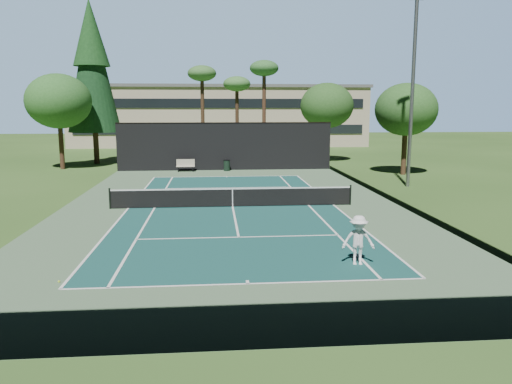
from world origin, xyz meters
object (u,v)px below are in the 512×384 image
(tennis_ball_b, at_px, (230,198))
(tennis_ball_c, at_px, (230,191))
(player, at_px, (358,240))
(tennis_ball_d, at_px, (139,191))
(trash_bin, at_px, (227,165))
(park_bench, at_px, (186,165))
(tennis_ball_a, at_px, (59,282))
(tennis_net, at_px, (233,197))

(tennis_ball_b, height_order, tennis_ball_c, tennis_ball_c)
(tennis_ball_c, bearing_deg, player, -75.88)
(tennis_ball_d, relative_size, trash_bin, 0.08)
(tennis_ball_c, xyz_separation_m, park_bench, (-3.32, 10.42, 0.51))
(tennis_ball_a, height_order, trash_bin, trash_bin)
(tennis_net, bearing_deg, player, -69.56)
(tennis_ball_a, bearing_deg, tennis_ball_c, 70.53)
(park_bench, bearing_deg, tennis_net, -77.82)
(tennis_ball_c, xyz_separation_m, trash_bin, (0.09, 10.54, 0.44))
(tennis_ball_a, bearing_deg, player, 5.89)
(player, xyz_separation_m, tennis_ball_d, (-9.53, 15.62, -0.81))
(tennis_ball_b, bearing_deg, player, -73.21)
(park_bench, bearing_deg, tennis_ball_a, -95.14)
(tennis_ball_c, relative_size, tennis_ball_d, 0.94)
(tennis_ball_a, height_order, tennis_ball_c, tennis_ball_a)
(tennis_ball_c, distance_m, trash_bin, 10.55)
(tennis_ball_b, xyz_separation_m, trash_bin, (0.18, 12.76, 0.45))
(tennis_net, xyz_separation_m, tennis_ball_b, (-0.07, 2.66, -0.52))
(tennis_ball_a, distance_m, park_bench, 26.67)
(tennis_ball_b, height_order, park_bench, park_bench)
(park_bench, height_order, trash_bin, park_bench)
(tennis_net, height_order, tennis_ball_a, tennis_net)
(tennis_net, xyz_separation_m, park_bench, (-3.30, 15.30, -0.01))
(park_bench, bearing_deg, player, -74.42)
(tennis_ball_a, bearing_deg, tennis_ball_b, 68.01)
(tennis_ball_d, xyz_separation_m, trash_bin, (5.81, 10.07, 0.44))
(tennis_ball_a, xyz_separation_m, tennis_ball_b, (5.62, 13.91, -0.00))
(park_bench, xyz_separation_m, trash_bin, (3.41, 0.12, -0.07))
(player, xyz_separation_m, tennis_ball_c, (-3.81, 15.15, -0.81))
(park_bench, bearing_deg, trash_bin, 1.98)
(player, relative_size, tennis_ball_d, 23.37)
(player, relative_size, park_bench, 1.12)
(tennis_ball_c, bearing_deg, tennis_ball_d, 175.31)
(tennis_ball_c, xyz_separation_m, tennis_ball_d, (-5.72, 0.47, 0.00))
(tennis_ball_c, height_order, tennis_ball_d, tennis_ball_d)
(tennis_ball_b, xyz_separation_m, tennis_ball_d, (-5.63, 2.69, 0.00))
(tennis_ball_d, height_order, park_bench, park_bench)
(trash_bin, bearing_deg, park_bench, -178.02)
(player, height_order, park_bench, player)
(trash_bin, bearing_deg, tennis_net, -90.40)
(player, height_order, tennis_ball_d, player)
(tennis_ball_a, relative_size, tennis_ball_b, 1.09)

